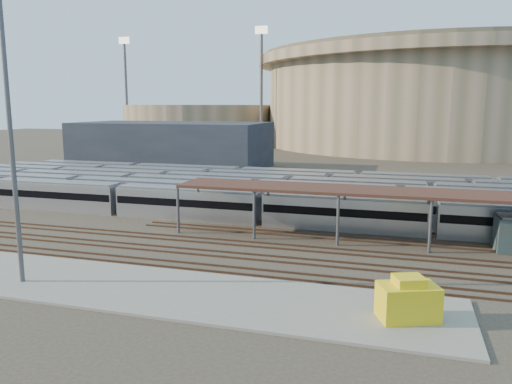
{
  "coord_description": "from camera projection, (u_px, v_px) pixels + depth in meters",
  "views": [
    {
      "loc": [
        15.11,
        -46.59,
        13.55
      ],
      "look_at": [
        -2.43,
        12.0,
        3.01
      ],
      "focal_mm": 35.0,
      "sensor_mm": 36.0,
      "label": 1
    }
  ],
  "objects": [
    {
      "name": "floodlight_3",
      "position": [
        343.0,
        88.0,
        200.93
      ],
      "size": [
        4.0,
        1.0,
        38.4
      ],
      "color": "#535257",
      "rests_on": "ground"
    },
    {
      "name": "yellow_equipment",
      "position": [
        408.0,
        302.0,
        31.54
      ],
      "size": [
        4.19,
        3.44,
        2.26
      ],
      "primitive_type": "cube",
      "rotation": [
        0.0,
        0.0,
        0.38
      ],
      "color": "yellow",
      "rests_on": "apron"
    },
    {
      "name": "apron",
      "position": [
        122.0,
        286.0,
        37.79
      ],
      "size": [
        50.0,
        9.0,
        0.2
      ],
      "primitive_type": "cube",
      "color": "gray",
      "rests_on": "ground"
    },
    {
      "name": "subway_trains",
      "position": [
        308.0,
        195.0,
        66.9
      ],
      "size": [
        124.78,
        23.9,
        3.6
      ],
      "color": "#B7B8BC",
      "rests_on": "ground"
    },
    {
      "name": "floodlight_1",
      "position": [
        126.0,
        87.0,
        184.36
      ],
      "size": [
        4.0,
        1.0,
        38.4
      ],
      "color": "#535257",
      "rests_on": "ground"
    },
    {
      "name": "yard_light_pole",
      "position": [
        10.0,
        131.0,
        36.61
      ],
      "size": [
        0.81,
        0.36,
        22.92
      ],
      "color": "#535257",
      "rests_on": "apron"
    },
    {
      "name": "empty_tracks",
      "position": [
        228.0,
        255.0,
        45.82
      ],
      "size": [
        170.0,
        9.62,
        0.18
      ],
      "color": "#4C3323",
      "rests_on": "ground"
    },
    {
      "name": "secondary_arena",
      "position": [
        200.0,
        124.0,
        189.06
      ],
      "size": [
        56.0,
        56.0,
        14.0
      ],
      "primitive_type": "cylinder",
      "color": "gray",
      "rests_on": "ground"
    },
    {
      "name": "service_building",
      "position": [
        172.0,
        145.0,
        111.53
      ],
      "size": [
        42.0,
        20.0,
        10.0
      ],
      "primitive_type": "cube",
      "color": "#1E232D",
      "rests_on": "ground"
    },
    {
      "name": "inspection_shed",
      "position": [
        478.0,
        198.0,
        47.27
      ],
      "size": [
        60.3,
        6.0,
        5.3
      ],
      "color": "#535257",
      "rests_on": "ground"
    },
    {
      "name": "ground",
      "position": [
        245.0,
        242.0,
        50.56
      ],
      "size": [
        420.0,
        420.0,
        0.0
      ],
      "primitive_type": "plane",
      "color": "#383026",
      "rests_on": "ground"
    },
    {
      "name": "stadium",
      "position": [
        437.0,
        98.0,
        172.86
      ],
      "size": [
        124.0,
        124.0,
        32.5
      ],
      "color": "gray",
      "rests_on": "ground"
    },
    {
      "name": "floodlight_0",
      "position": [
        261.0,
        84.0,
        159.38
      ],
      "size": [
        4.0,
        1.0,
        38.4
      ],
      "color": "#535257",
      "rests_on": "ground"
    }
  ]
}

